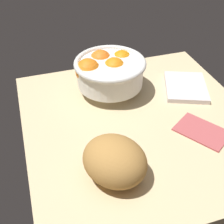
% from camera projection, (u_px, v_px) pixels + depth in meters
% --- Properties ---
extents(ground_plane, '(0.65, 0.63, 0.03)m').
position_uv_depth(ground_plane, '(140.00, 125.00, 0.83)').
color(ground_plane, beige).
extents(fruit_bowl, '(0.21, 0.21, 0.12)m').
position_uv_depth(fruit_bowl, '(108.00, 71.00, 0.89)').
color(fruit_bowl, white).
rests_on(fruit_bowl, ground).
extents(bread_loaf, '(0.19, 0.19, 0.10)m').
position_uv_depth(bread_loaf, '(115.00, 161.00, 0.64)').
color(bread_loaf, '#B47F3F').
rests_on(bread_loaf, ground).
extents(napkin_folded, '(0.16, 0.15, 0.01)m').
position_uv_depth(napkin_folded, '(202.00, 131.00, 0.78)').
color(napkin_folded, '#B65052').
rests_on(napkin_folded, ground).
extents(napkin_spare, '(0.19, 0.17, 0.02)m').
position_uv_depth(napkin_spare, '(186.00, 87.00, 0.93)').
color(napkin_spare, silver).
rests_on(napkin_spare, ground).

